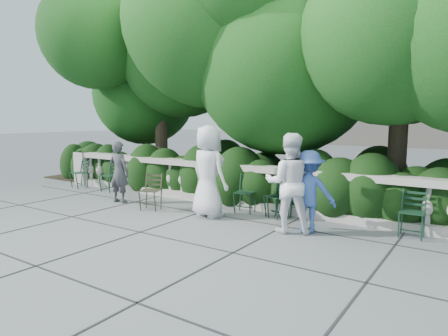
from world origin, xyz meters
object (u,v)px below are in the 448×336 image
Objects in this scene: person_businessman at (208,171)px; chair_weathered at (148,211)px; chair_e at (271,218)px; person_woman_grey at (119,172)px; chair_c at (276,220)px; chair_f at (410,240)px; person_older_blue at (309,192)px; chair_b at (106,192)px; chair_d at (242,214)px; person_casual_man at (289,183)px; chair_a at (75,188)px.

chair_weathered is at bearing 30.84° from person_businessman.
chair_e is 3.93m from person_woman_grey.
chair_f is (2.50, 0.06, 0.00)m from chair_c.
person_woman_grey reaches higher than chair_c.
chair_b is at bearing -19.66° from person_older_blue.
chair_d is at bearing 178.37° from chair_f.
person_casual_man is at bearing 173.74° from person_woman_grey.
person_businessman is at bearing -3.32° from chair_weathered.
person_older_blue is at bearing -25.13° from chair_d.
chair_f is at bearing -179.90° from person_woman_grey.
person_woman_grey is at bearing -3.70° from chair_a.
chair_c is 0.44× the size of person_businessman.
chair_a is at bearing 9.35° from person_businessman.
person_woman_grey reaches higher than chair_b.
person_older_blue is at bearing -164.81° from chair_f.
chair_weathered is (-5.17, -1.01, 0.00)m from chair_f.
chair_a is 1.00× the size of chair_f.
chair_a and chair_d have the same top height.
chair_a and chair_f have the same top height.
chair_weathered is at bearing -18.72° from person_casual_man.
chair_f is at bearing 9.74° from chair_a.
chair_d is at bearing -49.94° from person_casual_man.
chair_b is 5.96m from person_casual_man.
person_businessman reaches higher than chair_c.
chair_f is 0.56× the size of person_older_blue.
person_older_blue reaches higher than chair_d.
person_businessman is at bearing -26.95° from person_casual_man.
chair_weathered is 0.56× the size of person_older_blue.
chair_b is at bearing 170.55° from chair_d.
person_casual_man is (1.87, -0.10, -0.06)m from person_businessman.
person_businessman is at bearing -153.05° from chair_c.
chair_c is 0.56× the size of person_woman_grey.
chair_b is 0.56× the size of person_older_blue.
person_casual_man reaches higher than chair_c.
chair_c is 1.00× the size of chair_weathered.
chair_a is 0.44× the size of person_businessman.
person_woman_grey is at bearing 16.64° from person_businessman.
chair_f is (3.32, 0.03, 0.00)m from chair_d.
chair_e is (0.70, -0.00, 0.00)m from chair_d.
chair_c and chair_f have the same top height.
person_casual_man is (3.24, 0.30, 0.90)m from chair_weathered.
chair_e is 0.56× the size of person_woman_grey.
chair_a is at bearing 171.64° from chair_d.
person_woman_grey is 4.79m from person_older_blue.
person_casual_man is (1.39, -0.68, 0.90)m from chair_d.
person_woman_grey is (-3.92, -0.64, 0.75)m from chair_c.
chair_a is 7.15m from person_casual_man.
chair_a is 0.47× the size of person_casual_man.
chair_e is at bearing -9.67° from chair_d.
person_older_blue reaches higher than chair_c.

